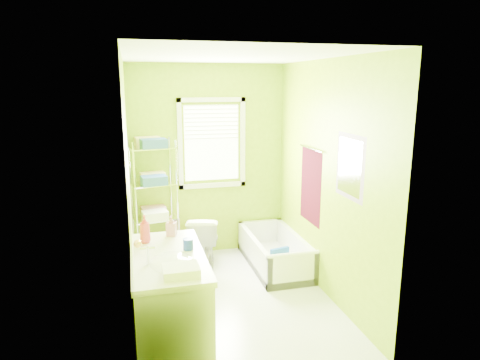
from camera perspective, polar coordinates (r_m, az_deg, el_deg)
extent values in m
plane|color=silver|center=(4.93, -0.89, -15.58)|extent=(2.90, 2.90, 0.00)
cube|color=#81A608|center=(5.85, -4.26, 2.49)|extent=(2.10, 0.04, 2.60)
cube|color=#81A608|center=(3.13, 5.29, -6.73)|extent=(2.10, 0.04, 2.60)
cube|color=#81A608|center=(4.35, -14.54, -1.50)|extent=(0.04, 2.90, 2.60)
cube|color=#81A608|center=(4.81, 11.31, 0.02)|extent=(0.04, 2.90, 2.60)
cube|color=white|center=(4.35, -1.02, 16.19)|extent=(2.10, 2.90, 0.04)
cube|color=white|center=(5.81, -3.80, 4.92)|extent=(0.74, 0.01, 1.01)
cube|color=white|center=(5.90, -3.68, -0.69)|extent=(0.92, 0.05, 0.06)
cube|color=white|center=(5.74, -3.84, 10.64)|extent=(0.92, 0.05, 0.06)
cube|color=white|center=(5.73, -8.00, 4.71)|extent=(0.06, 0.05, 1.22)
cube|color=white|center=(5.89, 0.37, 5.05)|extent=(0.06, 0.05, 1.22)
cube|color=white|center=(5.76, -3.79, 7.75)|extent=(0.72, 0.02, 0.50)
cube|color=white|center=(3.49, -14.01, -10.23)|extent=(0.02, 0.80, 2.00)
sphere|color=gold|center=(3.80, -13.49, -8.29)|extent=(0.07, 0.07, 0.07)
cube|color=#3B0612|center=(5.15, 9.41, -0.79)|extent=(0.02, 0.58, 0.90)
cylinder|color=silver|center=(5.05, 9.44, 4.17)|extent=(0.02, 0.62, 0.02)
cube|color=#CC5972|center=(4.28, 14.47, 1.70)|extent=(0.02, 0.54, 0.64)
cube|color=white|center=(4.27, 14.38, 1.70)|extent=(0.01, 0.44, 0.54)
cube|color=white|center=(5.74, 4.59, -10.86)|extent=(0.64, 1.36, 0.09)
cube|color=white|center=(5.59, 1.80, -9.69)|extent=(0.06, 1.36, 0.41)
cube|color=white|center=(5.77, 7.35, -9.08)|extent=(0.06, 1.36, 0.41)
cube|color=white|center=(5.11, 7.03, -12.02)|extent=(0.64, 0.06, 0.41)
cube|color=white|center=(6.25, 2.67, -7.23)|extent=(0.64, 0.06, 0.41)
cylinder|color=white|center=(5.03, 7.10, -9.90)|extent=(0.64, 0.06, 0.06)
cylinder|color=blue|center=(5.35, 6.09, -11.82)|extent=(0.36, 0.36, 0.06)
cylinder|color=yellow|center=(5.32, 6.10, -11.25)|extent=(0.34, 0.34, 0.05)
cube|color=blue|center=(5.40, 5.31, -10.17)|extent=(0.26, 0.10, 0.23)
imported|color=white|center=(5.65, -4.81, -7.96)|extent=(0.55, 0.76, 0.69)
cube|color=white|center=(3.96, -9.33, -16.24)|extent=(0.59, 1.18, 0.86)
cube|color=silver|center=(3.77, -9.58, -10.18)|extent=(0.62, 1.21, 0.05)
ellipsoid|color=white|center=(3.62, -9.03, -11.20)|extent=(0.41, 0.53, 0.14)
cylinder|color=silver|center=(3.57, -12.19, -9.94)|extent=(0.03, 0.03, 0.16)
cylinder|color=silver|center=(3.55, -12.24, -8.89)|extent=(0.12, 0.02, 0.02)
imported|color=#CB3B4C|center=(4.03, -12.58, -6.40)|extent=(0.11, 0.11, 0.26)
imported|color=#C17D96|center=(4.17, -9.13, -6.03)|extent=(0.11, 0.12, 0.20)
cylinder|color=#173496|center=(3.83, -6.93, -8.49)|extent=(0.09, 0.09, 0.10)
cube|color=white|center=(3.37, -7.88, -11.88)|extent=(0.28, 0.22, 0.07)
cylinder|color=silver|center=(5.45, -13.67, -3.74)|extent=(0.02, 0.02, 1.65)
cylinder|color=silver|center=(5.75, -14.25, -2.89)|extent=(0.02, 0.02, 1.65)
cylinder|color=silver|center=(5.55, -8.30, -3.18)|extent=(0.02, 0.02, 1.65)
cylinder|color=silver|center=(5.85, -9.15, -2.38)|extent=(0.02, 0.02, 1.65)
cube|color=silver|center=(5.86, -11.04, -9.37)|extent=(0.60, 0.43, 0.02)
cube|color=silver|center=(5.70, -11.23, -5.03)|extent=(0.60, 0.43, 0.02)
cube|color=silver|center=(5.58, -11.44, -0.48)|extent=(0.60, 0.43, 0.02)
cube|color=silver|center=(5.50, -11.65, 4.25)|extent=(0.60, 0.43, 0.02)
cube|color=#2B599D|center=(5.39, -11.44, 4.80)|extent=(0.34, 0.25, 0.11)
cube|color=#FFE19B|center=(5.60, -12.23, 5.06)|extent=(0.34, 0.25, 0.11)
cube|color=#2B599D|center=(5.47, -11.39, -0.05)|extent=(0.34, 0.25, 0.11)
cube|color=#FFE19B|center=(5.69, -11.58, 0.44)|extent=(0.34, 0.25, 0.11)
cube|color=white|center=(5.60, -11.26, -4.65)|extent=(0.34, 0.25, 0.11)
cube|color=pink|center=(5.81, -11.46, -4.03)|extent=(0.34, 0.25, 0.11)
cube|color=pink|center=(5.85, -8.48, -7.17)|extent=(0.07, 0.29, 0.52)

